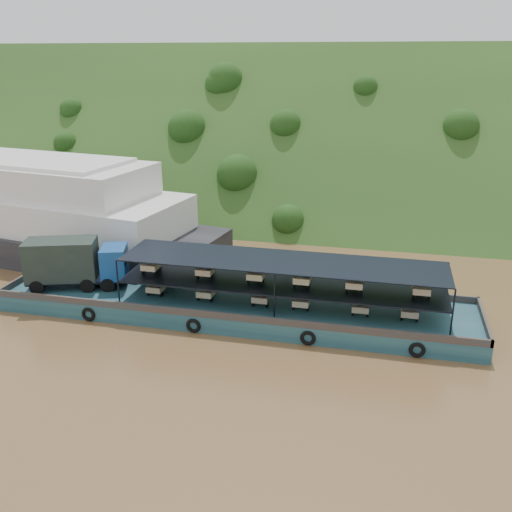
# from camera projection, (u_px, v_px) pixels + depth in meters

# --- Properties ---
(ground) EXTENTS (160.00, 160.00, 0.00)m
(ground) POSITION_uv_depth(u_px,v_px,m) (273.00, 311.00, 43.09)
(ground) COLOR brown
(ground) RESTS_ON ground
(hillside) EXTENTS (140.00, 39.60, 39.60)m
(hillside) POSITION_uv_depth(u_px,v_px,m) (327.00, 200.00, 76.13)
(hillside) COLOR #1E3B15
(hillside) RESTS_ON ground
(cargo_barge) EXTENTS (35.00, 7.18, 5.03)m
(cargo_barge) POSITION_uv_depth(u_px,v_px,m) (214.00, 297.00, 42.33)
(cargo_barge) COLOR #143748
(cargo_barge) RESTS_ON ground
(passenger_ferry) EXTENTS (46.28, 18.23, 9.13)m
(passenger_ferry) POSITION_uv_depth(u_px,v_px,m) (4.00, 207.00, 56.82)
(passenger_ferry) COLOR black
(passenger_ferry) RESTS_ON ground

